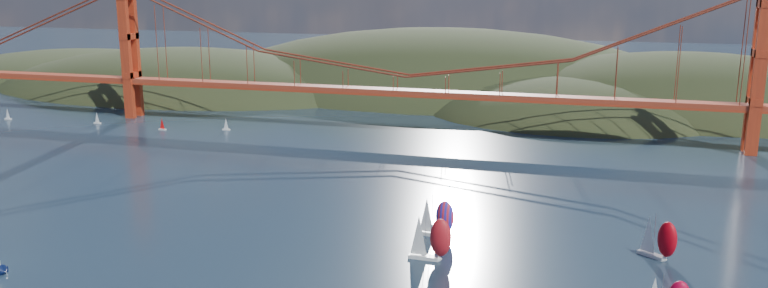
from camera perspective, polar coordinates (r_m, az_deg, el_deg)
headlands at (r=378.67m, az=12.07°, el=1.63°), size 725.00×225.00×96.00m
bridge at (r=282.68m, az=1.53°, el=7.27°), size 552.00×12.00×55.00m
racer_0 at (r=161.69m, az=3.46°, el=-7.10°), size 9.39×3.87×10.76m
racer_2 at (r=172.67m, az=20.10°, el=-6.69°), size 8.66×7.52×10.08m
racer_rwb at (r=175.65m, az=3.92°, el=-5.55°), size 8.98×4.45×10.11m
distant_boat_0 at (r=349.87m, az=-26.75°, el=2.06°), size 3.00×2.00×4.70m
distant_boat_1 at (r=325.59m, az=-21.03°, el=1.87°), size 3.00×2.00×4.70m
distant_boat_2 at (r=304.41m, az=-16.55°, el=1.47°), size 3.00×2.00×4.70m
distant_boat_3 at (r=297.83m, az=-11.95°, el=1.49°), size 3.00×2.00×4.70m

